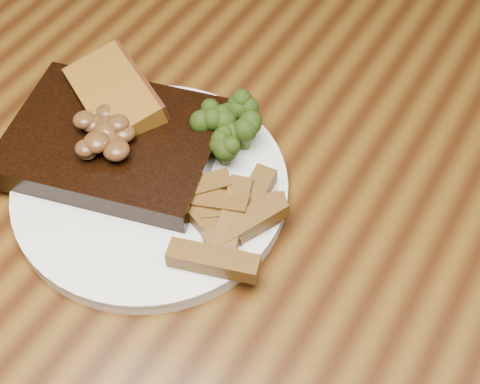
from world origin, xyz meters
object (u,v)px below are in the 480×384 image
at_px(garlic_bread, 117,110).
at_px(potato_wedges, 207,216).
at_px(steak, 114,143).
at_px(dining_table, 241,259).
at_px(plate, 151,189).

xyz_separation_m(garlic_bread, potato_wedges, (0.15, -0.06, 0.00)).
bearing_deg(potato_wedges, steak, 168.54).
relative_size(dining_table, steak, 8.39).
height_order(plate, potato_wedges, potato_wedges).
bearing_deg(dining_table, steak, -173.21).
bearing_deg(plate, steak, 164.02).
height_order(steak, garlic_bread, steak).
bearing_deg(plate, garlic_bread, 146.07).
relative_size(dining_table, garlic_bread, 14.80).
bearing_deg(steak, dining_table, -8.37).
xyz_separation_m(plate, potato_wedges, (0.07, -0.01, 0.02)).
distance_m(plate, potato_wedges, 0.07).
height_order(plate, steak, steak).
bearing_deg(potato_wedges, garlic_bread, 157.25).
xyz_separation_m(plate, steak, (-0.05, 0.01, 0.02)).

